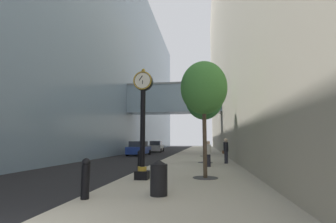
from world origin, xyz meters
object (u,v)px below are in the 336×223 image
(car_silver_near, at_px, (156,147))
(car_blue_mid, at_px, (139,149))
(pedestrian_by_clock, at_px, (208,153))
(street_clock, at_px, (143,117))
(street_tree_near, at_px, (204,88))
(pedestrian_walking, at_px, (226,150))
(street_tree_mid_near, at_px, (204,98))
(bollard_nearest, at_px, (86,177))
(trash_bin, at_px, (159,177))
(street_tree_mid_far, at_px, (204,108))
(bollard_third, at_px, (140,161))

(car_silver_near, bearing_deg, car_blue_mid, -92.21)
(pedestrian_by_clock, bearing_deg, street_clock, -117.43)
(street_tree_near, height_order, pedestrian_walking, street_tree_near)
(street_tree_mid_near, bearing_deg, bollard_nearest, -105.59)
(street_tree_near, xyz_separation_m, car_silver_near, (-7.56, 26.68, -3.30))
(trash_bin, distance_m, pedestrian_by_clock, 8.55)
(street_tree_mid_far, distance_m, pedestrian_by_clock, 11.25)
(street_clock, height_order, street_tree_near, street_tree_near)
(bollard_nearest, bearing_deg, bollard_third, 90.00)
(street_tree_mid_near, height_order, pedestrian_walking, street_tree_mid_near)
(bollard_nearest, relative_size, street_tree_near, 0.22)
(trash_bin, distance_m, car_blue_mid, 22.38)
(trash_bin, bearing_deg, street_tree_mid_near, 83.00)
(street_tree_mid_near, relative_size, pedestrian_by_clock, 4.05)
(street_tree_near, bearing_deg, street_clock, -163.72)
(car_silver_near, bearing_deg, bollard_nearest, -82.27)
(street_clock, height_order, pedestrian_by_clock, street_clock)
(street_clock, xyz_separation_m, street_tree_mid_near, (2.65, 8.35, 2.21))
(bollard_nearest, height_order, street_tree_near, street_tree_near)
(trash_bin, height_order, car_silver_near, car_silver_near)
(bollard_nearest, bearing_deg, street_tree_mid_near, 74.41)
(street_tree_mid_far, height_order, pedestrian_walking, street_tree_mid_far)
(street_clock, distance_m, street_tree_mid_near, 9.03)
(street_clock, distance_m, street_tree_mid_far, 16.33)
(street_clock, relative_size, pedestrian_walking, 2.71)
(bollard_third, height_order, street_tree_mid_near, street_tree_mid_near)
(street_tree_near, xyz_separation_m, street_tree_mid_far, (-0.00, 15.15, 1.13))
(pedestrian_walking, distance_m, car_silver_near, 21.55)
(pedestrian_by_clock, bearing_deg, pedestrian_walking, 61.75)
(trash_bin, bearing_deg, car_blue_mid, 106.96)
(pedestrian_walking, bearing_deg, street_tree_near, -101.86)
(street_tree_mid_near, relative_size, pedestrian_walking, 3.68)
(street_clock, xyz_separation_m, pedestrian_by_clock, (2.86, 5.52, -1.80))
(bollard_third, bearing_deg, street_tree_mid_near, 61.59)
(street_tree_near, height_order, pedestrian_by_clock, street_tree_near)
(pedestrian_walking, bearing_deg, car_blue_mid, 131.53)
(pedestrian_by_clock, xyz_separation_m, car_silver_near, (-7.78, 21.94, -0.16))
(street_tree_mid_near, xyz_separation_m, car_blue_mid, (-7.91, 10.18, -4.17))
(street_tree_near, distance_m, street_tree_mid_near, 7.63)
(street_clock, height_order, bollard_nearest, street_clock)
(street_tree_mid_far, xyz_separation_m, car_blue_mid, (-7.91, 2.60, -4.44))
(trash_bin, bearing_deg, bollard_third, 111.22)
(street_tree_near, xyz_separation_m, trash_bin, (-1.38, -3.66, -3.45))
(street_tree_mid_far, bearing_deg, pedestrian_walking, -79.42)
(street_tree_near, relative_size, pedestrian_by_clock, 3.25)
(bollard_nearest, distance_m, car_blue_mid, 22.62)
(pedestrian_by_clock, height_order, car_silver_near, pedestrian_by_clock)
(bollard_nearest, distance_m, bollard_third, 5.80)
(street_tree_mid_far, height_order, pedestrian_by_clock, street_tree_mid_far)
(street_clock, height_order, trash_bin, street_clock)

